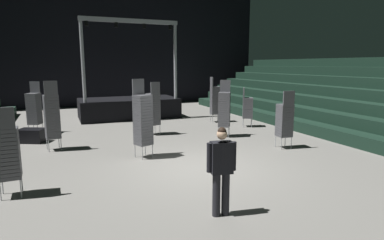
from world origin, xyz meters
The scene contains 15 objects.
ground_plane centered at (0.00, 0.00, -0.05)m, with size 22.00×30.00×0.10m, color slate.
arena_end_wall centered at (0.00, 15.00, 4.00)m, with size 22.00×0.30×8.00m, color black.
bleacher_bank_right centered at (8.38, 1.00, 1.58)m, with size 5.25×24.00×3.15m.
stage_riser centered at (0.00, 9.31, 0.61)m, with size 5.10×2.64×5.01m.
man_with_tie centered at (-0.77, -2.72, 0.96)m, with size 0.57×0.29×1.70m.
chair_stack_front_left centered at (-1.15, 1.61, 1.19)m, with size 0.57×0.57×2.39m.
chair_stack_front_right centered at (3.62, 6.21, 1.11)m, with size 0.51×0.51×2.22m.
chair_stack_mid_left centered at (-4.53, -0.16, 0.98)m, with size 0.45×0.45×1.96m.
chair_stack_mid_right centered at (0.03, 4.64, 1.07)m, with size 0.54×0.54×2.14m.
chair_stack_mid_centre centered at (3.53, 0.85, 0.98)m, with size 0.49×0.49×1.96m.
chair_stack_rear_left centered at (-4.41, 6.65, 1.07)m, with size 0.59×0.59×2.14m.
chair_stack_rear_right centered at (-3.70, 3.60, 1.15)m, with size 0.51×0.51×2.31m.
chair_stack_rear_centre centered at (4.44, 4.58, 0.90)m, with size 0.60×0.60×1.79m.
chair_stack_aisle_left centered at (2.49, 3.19, 1.11)m, with size 0.61×0.61×2.22m.
equipment_road_case centered at (-4.45, 5.07, 0.25)m, with size 0.90×0.60×0.50m, color black.
Camera 1 is at (-3.45, -7.72, 2.82)m, focal length 29.88 mm.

